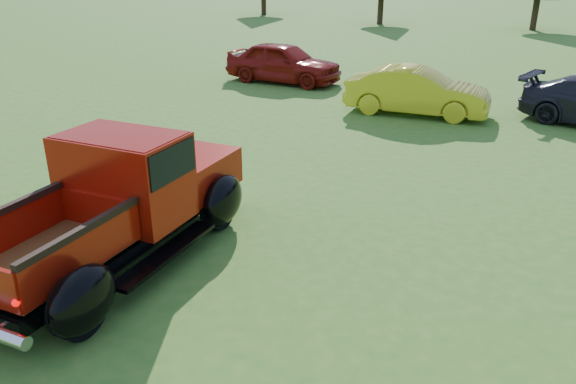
# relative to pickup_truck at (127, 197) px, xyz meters

# --- Properties ---
(ground) EXTENTS (120.00, 120.00, 0.00)m
(ground) POSITION_rel_pickup_truck_xyz_m (2.08, 0.94, -0.84)
(ground) COLOR #32651D
(ground) RESTS_ON ground
(pickup_truck) EXTENTS (2.86, 5.00, 1.77)m
(pickup_truck) POSITION_rel_pickup_truck_xyz_m (0.00, 0.00, 0.00)
(pickup_truck) COLOR black
(pickup_truck) RESTS_ON ground
(show_car_red) EXTENTS (4.13, 1.96, 1.36)m
(show_car_red) POSITION_rel_pickup_truck_xyz_m (-4.87, 11.24, -0.16)
(show_car_red) COLOR maroon
(show_car_red) RESTS_ON ground
(show_car_yellow) EXTENTS (4.03, 2.06, 1.27)m
(show_car_yellow) POSITION_rel_pickup_truck_xyz_m (0.58, 9.70, -0.21)
(show_car_yellow) COLOR gold
(show_car_yellow) RESTS_ON ground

